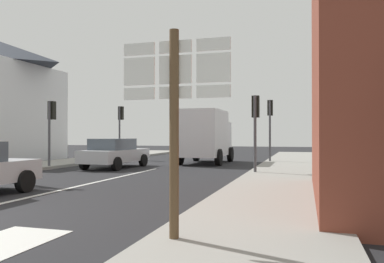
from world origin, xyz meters
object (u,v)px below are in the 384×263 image
(sedan_far, at_px, (115,153))
(traffic_light_near_left, at_px, (51,119))
(route_sign_post, at_px, (175,111))
(delivery_truck, at_px, (206,135))
(traffic_light_far_right, at_px, (270,116))
(traffic_light_far_left, at_px, (121,120))
(traffic_light_near_right, at_px, (255,116))

(sedan_far, relative_size, traffic_light_near_left, 1.30)
(sedan_far, xyz_separation_m, route_sign_post, (7.32, -12.13, 1.24))
(delivery_truck, distance_m, traffic_light_far_right, 3.93)
(sedan_far, height_order, traffic_light_far_right, traffic_light_far_right)
(sedan_far, relative_size, delivery_truck, 0.86)
(route_sign_post, height_order, traffic_light_near_left, traffic_light_near_left)
(traffic_light_near_left, relative_size, traffic_light_far_left, 0.92)
(delivery_truck, distance_m, traffic_light_far_left, 6.80)
(traffic_light_near_left, bearing_deg, traffic_light_near_right, -1.30)
(sedan_far, distance_m, traffic_light_near_right, 7.50)
(traffic_light_far_right, xyz_separation_m, traffic_light_near_right, (-0.00, -6.88, -0.31))
(sedan_far, relative_size, route_sign_post, 1.34)
(traffic_light_near_right, bearing_deg, delivery_truck, 122.10)
(traffic_light_near_right, bearing_deg, sedan_far, 169.05)
(traffic_light_near_left, distance_m, traffic_light_far_right, 12.05)
(route_sign_post, bearing_deg, traffic_light_near_right, 90.75)
(delivery_truck, height_order, traffic_light_near_left, traffic_light_near_left)
(traffic_light_near_left, distance_m, traffic_light_far_left, 7.46)
(delivery_truck, bearing_deg, traffic_light_far_right, 17.65)
(traffic_light_near_right, bearing_deg, traffic_light_far_right, 90.00)
(traffic_light_near_left, height_order, traffic_light_far_right, traffic_light_far_right)
(delivery_truck, distance_m, traffic_light_near_left, 8.51)
(traffic_light_far_right, height_order, traffic_light_near_right, traffic_light_far_right)
(delivery_truck, bearing_deg, traffic_light_near_left, -139.44)
(delivery_truck, xyz_separation_m, traffic_light_far_right, (3.60, 1.15, 1.08))
(route_sign_post, bearing_deg, traffic_light_far_right, 90.46)
(sedan_far, distance_m, traffic_light_far_left, 7.16)
(sedan_far, xyz_separation_m, traffic_light_far_right, (7.18, 5.49, 1.97))
(delivery_truck, relative_size, traffic_light_far_right, 1.36)
(traffic_light_near_left, relative_size, traffic_light_far_right, 0.90)
(route_sign_post, distance_m, traffic_light_far_right, 17.64)
(sedan_far, bearing_deg, traffic_light_far_left, 114.41)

